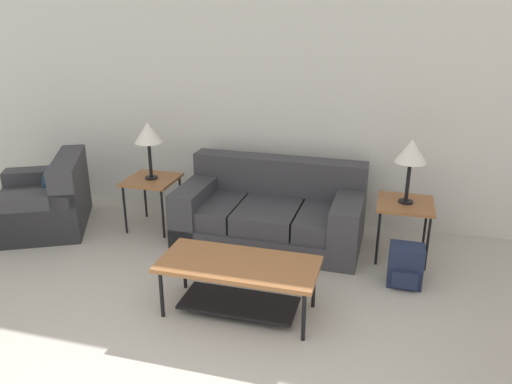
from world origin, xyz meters
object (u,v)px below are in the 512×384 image
at_px(side_table_left, 152,183).
at_px(table_lamp_right, 411,152).
at_px(backpack, 405,266).
at_px(table_lamp_left, 148,134).
at_px(armchair, 46,203).
at_px(side_table_right, 405,208).
at_px(couch, 271,214).
at_px(coffee_table, 239,275).

xyz_separation_m(side_table_left, table_lamp_right, (2.69, -0.00, 0.56)).
bearing_deg(backpack, table_lamp_left, 168.53).
height_order(armchair, side_table_right, armchair).
xyz_separation_m(couch, armchair, (-2.51, -0.37, -0.00)).
bearing_deg(couch, backpack, -23.70).
relative_size(side_table_left, backpack, 1.52).
height_order(couch, table_lamp_left, table_lamp_left).
distance_m(side_table_right, backpack, 0.65).
xyz_separation_m(couch, backpack, (1.38, -0.61, -0.10)).
distance_m(armchair, backpack, 3.90).
bearing_deg(armchair, couch, 8.29).
relative_size(couch, armchair, 1.37).
bearing_deg(coffee_table, table_lamp_right, 46.96).
bearing_deg(coffee_table, couch, 93.18).
height_order(armchair, coffee_table, armchair).
bearing_deg(armchair, side_table_left, 15.03).
distance_m(coffee_table, side_table_left, 1.98).
bearing_deg(table_lamp_left, side_table_left, 116.57).
height_order(armchair, table_lamp_left, table_lamp_left).
relative_size(armchair, side_table_left, 2.41).
height_order(couch, table_lamp_right, table_lamp_right).
relative_size(coffee_table, table_lamp_left, 2.02).
distance_m(armchair, coffee_table, 2.79).
bearing_deg(table_lamp_right, side_table_right, 63.43).
bearing_deg(side_table_right, table_lamp_left, -180.00).
distance_m(couch, side_table_right, 1.37).
relative_size(table_lamp_right, backpack, 1.64).
bearing_deg(table_lamp_right, couch, 177.76).
height_order(coffee_table, side_table_left, side_table_left).
xyz_separation_m(coffee_table, table_lamp_right, (1.27, 1.36, 0.74)).
relative_size(armchair, table_lamp_right, 2.23).
bearing_deg(backpack, side_table_right, 93.72).
height_order(coffee_table, table_lamp_left, table_lamp_left).
height_order(couch, side_table_left, couch).
relative_size(couch, side_table_left, 3.30).
xyz_separation_m(couch, coffee_table, (0.08, -1.41, 0.05)).
height_order(couch, side_table_right, couch).
bearing_deg(side_table_left, table_lamp_right, -0.00).
distance_m(couch, side_table_left, 1.37).
xyz_separation_m(couch, side_table_left, (-1.35, -0.05, 0.23)).
relative_size(coffee_table, backpack, 3.32).
bearing_deg(table_lamp_right, side_table_left, 180.00).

